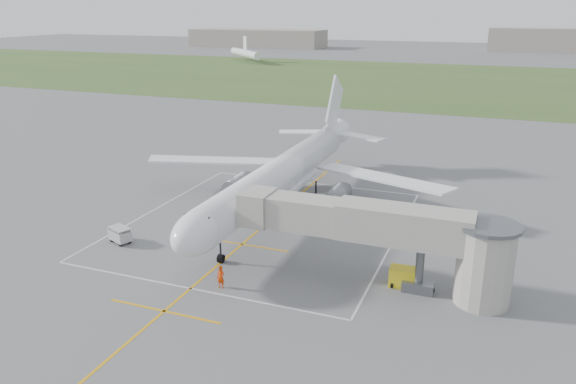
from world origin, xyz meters
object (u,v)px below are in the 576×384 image
at_px(jet_bridge, 394,235).
at_px(ramp_worker_wing, 236,202).
at_px(airliner, 282,174).
at_px(gpu_unit, 403,277).
at_px(baggage_cart, 120,235).
at_px(ramp_worker_nose, 221,277).

xyz_separation_m(jet_bridge, ramp_worker_wing, (-20.89, 12.64, -3.93)).
height_order(airliner, gpu_unit, airliner).
distance_m(jet_bridge, baggage_cart, 27.64).
height_order(airliner, jet_bridge, airliner).
bearing_deg(ramp_worker_wing, ramp_worker_nose, 165.51).
bearing_deg(jet_bridge, ramp_worker_nose, -158.08).
bearing_deg(ramp_worker_nose, airliner, 102.90).
distance_m(baggage_cart, ramp_worker_nose, 14.79).
bearing_deg(jet_bridge, ramp_worker_wing, 148.83).
relative_size(gpu_unit, baggage_cart, 0.86).
xyz_separation_m(jet_bridge, gpu_unit, (0.89, 0.49, -3.92)).
height_order(jet_bridge, ramp_worker_wing, jet_bridge).
xyz_separation_m(baggage_cart, ramp_worker_wing, (6.47, 13.18, -0.01)).
xyz_separation_m(ramp_worker_nose, ramp_worker_wing, (-7.51, 18.03, -0.17)).
xyz_separation_m(airliner, gpu_unit, (16.61, -13.76, -3.56)).
relative_size(baggage_cart, ramp_worker_nose, 1.36).
height_order(jet_bridge, baggage_cart, jet_bridge).
bearing_deg(airliner, ramp_worker_nose, -83.22).
relative_size(airliner, baggage_cart, 17.47).
xyz_separation_m(jet_bridge, ramp_worker_nose, (-13.39, -5.39, -3.76)).
bearing_deg(jet_bridge, baggage_cart, -178.87).
bearing_deg(gpu_unit, jet_bridge, -154.40).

